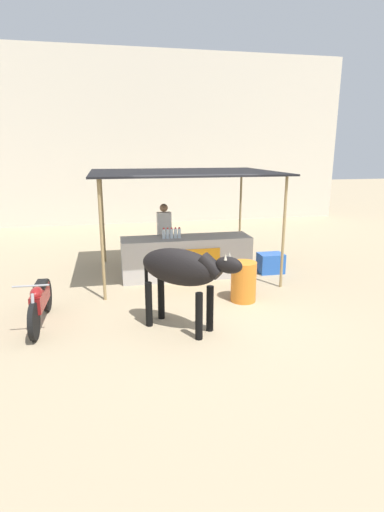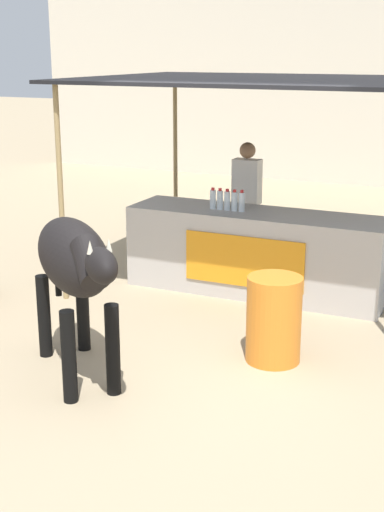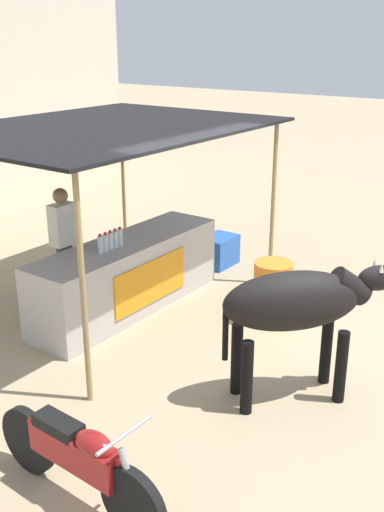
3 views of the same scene
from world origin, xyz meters
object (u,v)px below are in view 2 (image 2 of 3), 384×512
Objects in this scene: cow at (75,263)px; vendor_behind_counter at (246,206)px; stall_counter at (256,252)px; water_barrel at (274,319)px.

vendor_behind_counter is at bearing 86.68° from cow.
vendor_behind_counter is 1.04× the size of cow.
water_barrel is (0.81, -1.76, -0.08)m from stall_counter.
vendor_behind_counter reaches higher than stall_counter.
cow is (-0.21, -3.54, 0.18)m from vendor_behind_counter.
vendor_behind_counter is 2.83m from water_barrel.
cow is (-0.61, -2.78, 0.55)m from stall_counter.
vendor_behind_counter is 3.55m from cow.
water_barrel is (1.22, -2.51, -0.45)m from vendor_behind_counter.
vendor_behind_counter is at bearing 118.52° from stall_counter.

